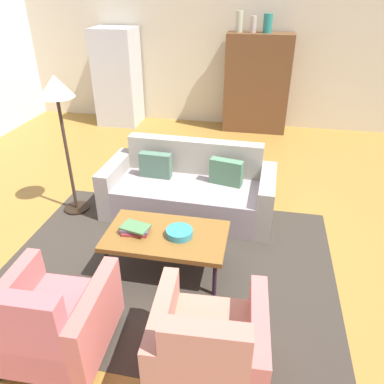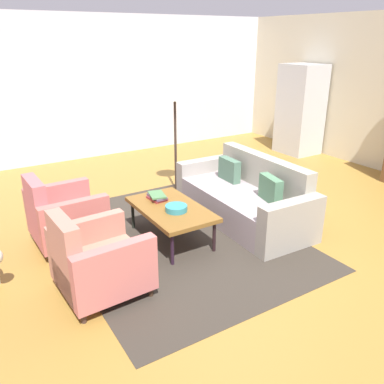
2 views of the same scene
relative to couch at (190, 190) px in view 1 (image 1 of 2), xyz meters
name	(u,v)px [view 1 (image 1 of 2)]	position (x,y,z in m)	size (l,w,h in m)	color
ground_plane	(190,227)	(0.09, -0.42, -0.29)	(10.12, 10.12, 0.00)	olive
wall_back	(230,52)	(0.09, 3.56, 1.11)	(8.44, 0.12, 2.80)	beige
area_rug	(169,265)	(0.00, -1.14, -0.28)	(3.40, 2.60, 0.01)	#342E26
couch	(190,190)	(0.00, 0.00, 0.00)	(2.13, 0.96, 0.86)	gray
coffee_table	(166,237)	(0.00, -1.19, 0.11)	(1.20, 0.70, 0.44)	black
armchair_left	(52,324)	(-0.60, -2.35, 0.06)	(0.83, 0.83, 0.88)	black
armchair_right	(208,350)	(0.60, -2.35, 0.06)	(0.84, 0.84, 0.88)	#351F22
fruit_bowl	(179,233)	(0.13, -1.19, 0.18)	(0.26, 0.26, 0.07)	teal
book_stack	(135,229)	(-0.31, -1.22, 0.19)	(0.30, 0.24, 0.08)	maroon
cabinet	(257,84)	(0.65, 3.21, 0.61)	(1.20, 0.51, 1.80)	brown
vase_tall	(239,22)	(0.25, 3.21, 1.69)	(0.12, 0.12, 0.35)	#A9B08E
vase_round	(253,24)	(0.50, 3.21, 1.65)	(0.11, 0.11, 0.27)	#B6A598
vase_small	(268,23)	(0.75, 3.21, 1.67)	(0.16, 0.16, 0.32)	#247A6D
refrigerator	(118,77)	(-2.09, 3.11, 0.64)	(0.80, 0.73, 1.85)	#B7BABF
floor_lamp	(58,100)	(-1.46, -0.29, 1.16)	(0.40, 0.40, 1.72)	black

